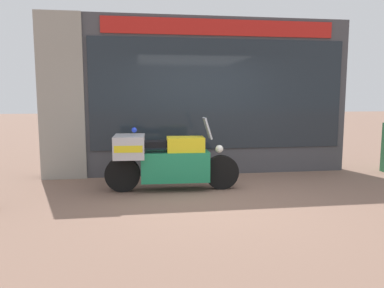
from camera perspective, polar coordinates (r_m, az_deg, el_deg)
The scene contains 4 objects.
ground_plane at distance 6.16m, azimuth 4.12°, elevation -8.14°, with size 60.00×60.00×0.00m, color #7A5B4C.
shop_building at distance 7.84m, azimuth -1.89°, elevation 7.23°, with size 6.37×0.55×3.24m.
window_display at distance 8.08m, azimuth 3.57°, elevation -0.94°, with size 5.05×0.30×2.01m.
paramedic_motorcycle at distance 6.50m, azimuth -4.32°, elevation -2.25°, with size 2.34×0.71×1.28m.
Camera 1 is at (-1.29, -5.79, 1.65)m, focal length 35.00 mm.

